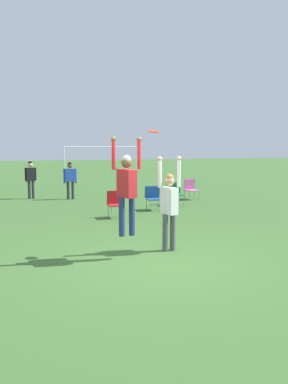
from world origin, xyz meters
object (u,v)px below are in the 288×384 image
at_px(camping_chair_1, 115,202).
at_px(person_defending, 169,202).
at_px(person_jumping, 127,184).
at_px(person_spectator_near, 70,177).
at_px(person_spectator_far, 31,176).
at_px(camping_chair_0, 154,196).
at_px(camping_chair_4, 175,192).
at_px(camping_chair_2, 191,188).
at_px(frisbee, 154,131).

bearing_deg(camping_chair_1, person_defending, 91.77).
xyz_separation_m(person_jumping, person_spectator_near, (0.23, 9.24, -0.56)).
bearing_deg(person_spectator_far, person_jumping, -93.03).
relative_size(person_jumping, camping_chair_0, 2.31).
relative_size(person_jumping, camping_chair_4, 2.24).
bearing_deg(person_spectator_near, person_spectator_far, 152.76).
bearing_deg(camping_chair_1, person_spectator_far, -66.83).
xyz_separation_m(person_jumping, camping_chair_4, (3.84, 6.19, -1.00)).
height_order(person_jumping, person_defending, person_jumping).
height_order(person_spectator_near, person_spectator_far, person_spectator_far).
xyz_separation_m(camping_chair_1, camping_chair_2, (4.24, 3.05, -0.01)).
xyz_separation_m(camping_chair_1, camping_chair_4, (2.90, 1.74, 0.01)).
relative_size(person_jumping, camping_chair_1, 2.29).
bearing_deg(camping_chair_4, camping_chair_2, -113.27).
bearing_deg(person_defending, person_spectator_near, 171.16).
bearing_deg(camping_chair_1, camping_chair_4, -148.50).
xyz_separation_m(camping_chair_0, person_spectator_near, (-2.42, 3.82, 0.47)).
relative_size(camping_chair_0, camping_chair_1, 0.99).
relative_size(camping_chair_1, person_spectator_far, 0.52).
distance_m(frisbee, person_spectator_near, 9.13).
relative_size(person_defending, camping_chair_2, 2.37).
distance_m(person_jumping, person_spectator_near, 9.26).
xyz_separation_m(person_defending, camping_chair_2, (4.15, 7.23, -0.59)).
relative_size(camping_chair_4, person_spectator_near, 0.55).
relative_size(camping_chair_1, camping_chair_2, 1.00).
bearing_deg(person_jumping, camping_chair_4, -45.84).
height_order(camping_chair_1, camping_chair_4, camping_chair_4).
bearing_deg(camping_chair_2, camping_chair_4, 35.54).
relative_size(camping_chair_0, camping_chair_2, 0.99).
bearing_deg(camping_chair_4, camping_chair_1, 53.56).
height_order(person_jumping, camping_chair_4, person_jumping).
bearing_deg(camping_chair_4, person_jumping, 80.71).
bearing_deg(camping_chair_0, camping_chair_1, 39.56).
distance_m(person_jumping, camping_chair_2, 9.17).
distance_m(frisbee, camping_chair_0, 5.90).
height_order(camping_chair_1, person_spectator_near, person_spectator_near).
bearing_deg(frisbee, person_defending, -0.52).
height_order(person_jumping, frisbee, frisbee).
relative_size(person_jumping, camping_chair_2, 2.28).
distance_m(frisbee, person_spectator_far, 10.08).
height_order(person_defending, frisbee, frisbee).
height_order(person_defending, camping_chair_2, person_defending).
bearing_deg(camping_chair_0, camping_chair_2, -130.54).
relative_size(person_defending, camping_chair_4, 2.32).
bearing_deg(frisbee, person_spectator_near, 92.84).
relative_size(person_jumping, person_spectator_near, 1.23).
relative_size(person_defending, person_spectator_near, 1.28).
relative_size(camping_chair_2, camping_chair_4, 0.98).
distance_m(camping_chair_2, person_spectator_far, 7.04).
xyz_separation_m(frisbee, camping_chair_2, (4.51, 7.23, -2.09)).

